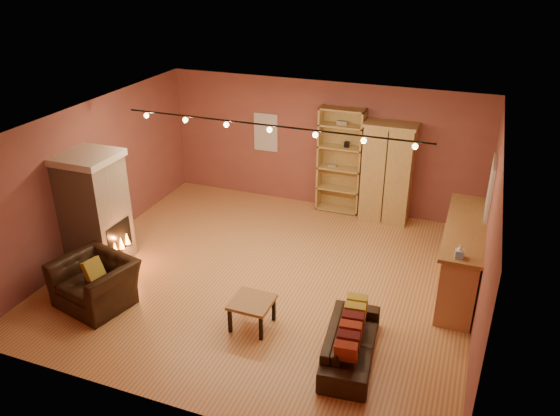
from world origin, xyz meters
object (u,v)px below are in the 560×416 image
at_px(armchair, 94,276).
at_px(coffee_table, 252,304).
at_px(loveseat, 351,337).
at_px(bookcase, 341,159).
at_px(bar_counter, 462,257).
at_px(fireplace, 95,210).
at_px(armoire, 387,173).

xyz_separation_m(armchair, coffee_table, (2.62, 0.33, -0.12)).
height_order(loveseat, coffee_table, loveseat).
distance_m(bookcase, loveseat, 4.96).
bearing_deg(bookcase, coffee_table, -91.89).
bearing_deg(bar_counter, fireplace, -167.31).
distance_m(bar_counter, loveseat, 2.69).
xyz_separation_m(bookcase, armchair, (-2.77, -4.84, -0.66)).
xyz_separation_m(armoire, armchair, (-3.80, -4.69, -0.55)).
xyz_separation_m(bookcase, coffee_table, (-0.15, -4.51, -0.78)).
bearing_deg(loveseat, bookcase, 11.35).
bearing_deg(loveseat, armchair, 86.51).
bearing_deg(armoire, fireplace, -141.77).
distance_m(bookcase, bar_counter, 3.63).
bearing_deg(armchair, bar_counter, 38.11).
distance_m(armchair, coffee_table, 2.64).
xyz_separation_m(armoire, coffee_table, (-1.18, -4.36, -0.68)).
bearing_deg(bookcase, armoire, -8.19).
xyz_separation_m(armoire, bar_counter, (1.70, -2.17, -0.46)).
height_order(armoire, bar_counter, armoire).
bearing_deg(loveseat, fireplace, 73.45).
relative_size(bookcase, loveseat, 1.33).
xyz_separation_m(loveseat, coffee_table, (-1.59, 0.17, 0.04)).
bearing_deg(bookcase, fireplace, -133.28).
xyz_separation_m(loveseat, armchair, (-4.20, -0.16, 0.16)).
bearing_deg(fireplace, armoire, 38.23).
bearing_deg(loveseat, armoire, -0.64).
distance_m(fireplace, bar_counter, 6.41).
distance_m(armoire, bar_counter, 2.80).
xyz_separation_m(bar_counter, armchair, (-5.50, -2.51, -0.10)).
bearing_deg(armchair, coffee_table, 20.71).
relative_size(armoire, armchair, 1.61).
distance_m(armoire, coffee_table, 4.57).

